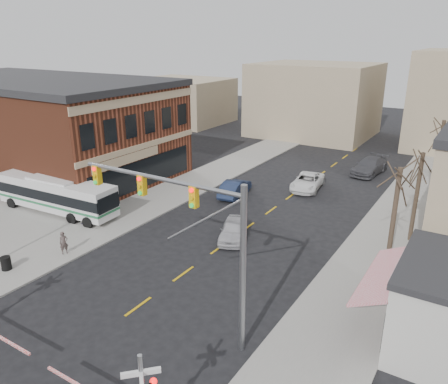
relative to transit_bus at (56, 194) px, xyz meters
The scene contains 16 objects.
ground 16.87m from the transit_bus, 30.14° to the right, with size 160.00×160.00×0.00m, color black.
sidewalk_west 12.71m from the transit_bus, 66.52° to the left, with size 5.00×60.00×0.12m, color gray.
sidewalk_east 26.71m from the transit_bus, 25.71° to the left, with size 5.00×60.00×0.12m, color gray.
brick_building 14.92m from the transit_bus, 148.73° to the left, with size 30.40×15.40×9.60m.
tree_east_a 25.35m from the transit_bus, ahead, with size 0.28×0.28×6.75m.
tree_east_b 27.12m from the transit_bus, 20.70° to the left, with size 0.28×0.28×6.30m.
tree_east_c 31.06m from the transit_bus, 34.54° to the left, with size 0.28×0.28×7.20m.
transit_bus is the anchor object (origin of this frame).
traffic_signal_mast 19.77m from the transit_bus, 19.27° to the right, with size 9.16×0.30×8.00m.
trash_bin 9.46m from the transit_bus, 56.95° to the right, with size 0.60×0.60×0.83m, color black.
car_a 14.98m from the transit_bus, 12.87° to the left, with size 1.69×4.20×1.43m, color #B6B5BA.
car_b 15.04m from the transit_bus, 47.26° to the left, with size 1.58×4.52×1.49m, color #1A2642.
car_c 22.13m from the transit_bus, 47.20° to the left, with size 2.38×5.16×1.43m, color white.
car_d 30.60m from the transit_bus, 52.36° to the left, with size 2.30×5.66×1.64m, color #434348.
pedestrian_near 7.97m from the transit_bus, 35.52° to the right, with size 0.56×0.37×1.53m, color #4E413F.
pedestrian_far 4.02m from the transit_bus, ahead, with size 0.80×0.63×1.65m, color #2F2E51.
Camera 1 is at (14.37, -12.41, 13.63)m, focal length 35.00 mm.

